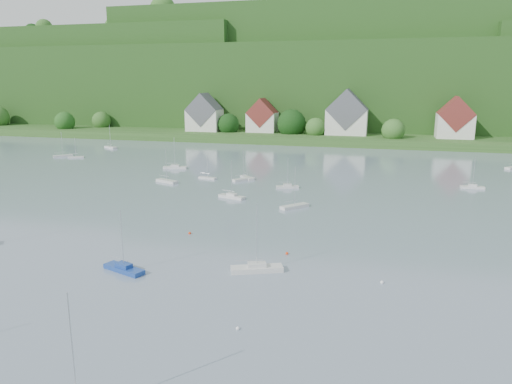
% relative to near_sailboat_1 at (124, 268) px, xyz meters
% --- Properties ---
extents(far_shore_strip, '(600.00, 60.00, 3.00)m').
position_rel_near_sailboat_1_xyz_m(far_shore_strip, '(11.01, 156.34, 1.06)').
color(far_shore_strip, '#2D5620').
rests_on(far_shore_strip, ground).
extents(forested_ridge, '(620.00, 181.22, 69.89)m').
position_rel_near_sailboat_1_xyz_m(forested_ridge, '(11.40, 224.91, 22.45)').
color(forested_ridge, '#194315').
rests_on(forested_ridge, ground).
extents(village_building_0, '(14.00, 10.40, 16.00)m').
position_rel_near_sailboat_1_xyz_m(village_building_0, '(-43.99, 143.34, 9.07)').
color(village_building_0, silver).
rests_on(village_building_0, far_shore_strip).
extents(village_building_1, '(12.00, 9.36, 14.00)m').
position_rel_near_sailboat_1_xyz_m(village_building_1, '(-18.99, 145.34, 8.31)').
color(village_building_1, silver).
rests_on(village_building_1, far_shore_strip).
extents(village_building_2, '(16.00, 11.44, 18.00)m').
position_rel_near_sailboat_1_xyz_m(village_building_2, '(16.01, 144.34, 9.83)').
color(village_building_2, silver).
rests_on(village_building_2, far_shore_strip).
extents(village_building_3, '(13.00, 10.40, 15.50)m').
position_rel_near_sailboat_1_xyz_m(village_building_3, '(56.01, 142.34, 8.99)').
color(village_building_3, silver).
rests_on(village_building_3, far_shore_strip).
extents(near_sailboat_1, '(6.27, 3.61, 8.16)m').
position_rel_near_sailboat_1_xyz_m(near_sailboat_1, '(0.00, 0.00, 0.00)').
color(near_sailboat_1, navy).
rests_on(near_sailboat_1, ground).
extents(near_sailboat_3, '(6.85, 4.24, 8.96)m').
position_rel_near_sailboat_1_xyz_m(near_sailboat_3, '(16.42, 4.39, 0.02)').
color(near_sailboat_3, silver).
rests_on(near_sailboat_3, ground).
extents(mooring_buoy_1, '(0.39, 0.39, 0.39)m').
position_rel_near_sailboat_1_xyz_m(mooring_buoy_1, '(18.44, -10.37, -0.44)').
color(mooring_buoy_1, white).
rests_on(mooring_buoy_1, ground).
extents(mooring_buoy_2, '(0.44, 0.44, 0.44)m').
position_rel_near_sailboat_1_xyz_m(mooring_buoy_2, '(18.90, 11.53, -0.44)').
color(mooring_buoy_2, '#EA390E').
rests_on(mooring_buoy_2, ground).
extents(mooring_buoy_3, '(0.45, 0.45, 0.45)m').
position_rel_near_sailboat_1_xyz_m(mooring_buoy_3, '(2.08, 16.58, -0.44)').
color(mooring_buoy_3, '#EA390E').
rests_on(mooring_buoy_3, ground).
extents(mooring_buoy_4, '(0.44, 0.44, 0.44)m').
position_rel_near_sailboat_1_xyz_m(mooring_buoy_4, '(31.94, 4.72, -0.44)').
color(mooring_buoy_4, white).
rests_on(mooring_buoy_4, ground).
extents(far_sailboat_cluster, '(195.59, 71.27, 8.71)m').
position_rel_near_sailboat_1_xyz_m(far_sailboat_cluster, '(20.71, 71.04, -0.07)').
color(far_sailboat_cluster, silver).
rests_on(far_sailboat_cluster, ground).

